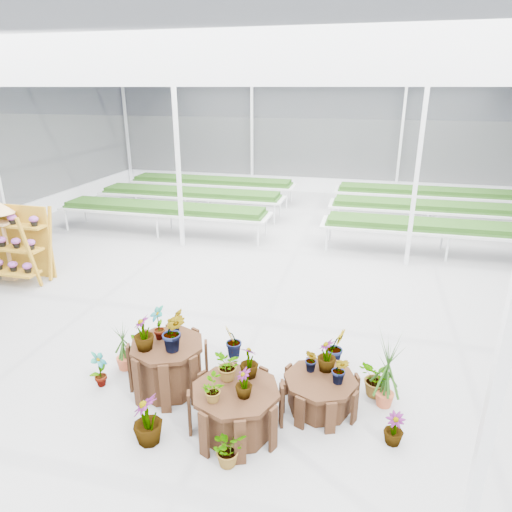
% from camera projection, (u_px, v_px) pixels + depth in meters
% --- Properties ---
extents(ground_plane, '(24.00, 24.00, 0.00)m').
position_uv_depth(ground_plane, '(250.00, 327.00, 8.49)').
color(ground_plane, gray).
rests_on(ground_plane, ground).
extents(greenhouse_shell, '(18.00, 24.00, 4.50)m').
position_uv_depth(greenhouse_shell, '(249.00, 210.00, 7.71)').
color(greenhouse_shell, white).
rests_on(greenhouse_shell, ground).
extents(steel_frame, '(18.00, 24.00, 4.50)m').
position_uv_depth(steel_frame, '(249.00, 210.00, 7.71)').
color(steel_frame, silver).
rests_on(steel_frame, ground).
extents(nursery_benches, '(16.00, 7.00, 0.84)m').
position_uv_depth(nursery_benches, '(306.00, 210.00, 14.89)').
color(nursery_benches, silver).
rests_on(nursery_benches, ground).
extents(plinth_tall, '(1.41, 1.41, 0.75)m').
position_uv_depth(plinth_tall, '(169.00, 366.00, 6.65)').
color(plinth_tall, '#371E10').
rests_on(plinth_tall, ground).
extents(plinth_mid, '(1.56, 1.56, 0.62)m').
position_uv_depth(plinth_mid, '(236.00, 409.00, 5.85)').
color(plinth_mid, '#371E10').
rests_on(plinth_mid, ground).
extents(plinth_low, '(1.36, 1.36, 0.47)m').
position_uv_depth(plinth_low, '(320.00, 393.00, 6.29)').
color(plinth_low, '#371E10').
rests_on(plinth_low, ground).
extents(shelf_rack, '(1.61, 0.86, 1.70)m').
position_uv_depth(shelf_rack, '(11.00, 246.00, 10.24)').
color(shelf_rack, '#A3741A').
rests_on(shelf_rack, ground).
extents(bird_table, '(0.57, 0.57, 1.84)m').
position_uv_depth(bird_table, '(6.00, 241.00, 10.34)').
color(bird_table, tan).
rests_on(bird_table, ground).
extents(nursery_plants, '(4.48, 2.91, 1.35)m').
position_uv_depth(nursery_plants, '(239.00, 364.00, 6.48)').
color(nursery_plants, '#1E4112').
rests_on(nursery_plants, ground).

